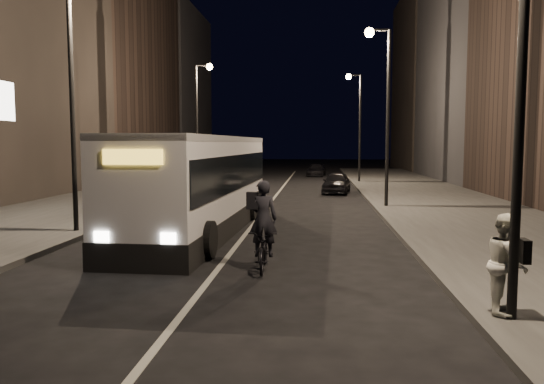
% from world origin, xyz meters
% --- Properties ---
extents(ground, '(180.00, 180.00, 0.00)m').
position_xyz_m(ground, '(0.00, 0.00, 0.00)').
color(ground, black).
rests_on(ground, ground).
extents(sidewalk_right, '(7.00, 70.00, 0.16)m').
position_xyz_m(sidewalk_right, '(8.50, 14.00, 0.08)').
color(sidewalk_right, '#353533').
rests_on(sidewalk_right, ground).
extents(sidewalk_left, '(7.00, 70.00, 0.16)m').
position_xyz_m(sidewalk_left, '(-8.50, 14.00, 0.08)').
color(sidewalk_left, '#353533').
rests_on(sidewalk_left, ground).
extents(building_row_right, '(8.00, 61.00, 21.00)m').
position_xyz_m(building_row_right, '(16.00, 27.50, 10.50)').
color(building_row_right, black).
rests_on(building_row_right, ground).
extents(building_row_left, '(8.00, 61.00, 22.00)m').
position_xyz_m(building_row_left, '(-16.00, 28.50, 11.00)').
color(building_row_left, black).
rests_on(building_row_left, ground).
extents(streetlight_right_mid, '(1.20, 0.44, 8.12)m').
position_xyz_m(streetlight_right_mid, '(5.33, 12.00, 5.36)').
color(streetlight_right_mid, black).
rests_on(streetlight_right_mid, sidewalk_right).
extents(streetlight_right_far, '(1.20, 0.44, 8.12)m').
position_xyz_m(streetlight_right_far, '(5.33, 28.00, 5.36)').
color(streetlight_right_far, black).
rests_on(streetlight_right_far, sidewalk_right).
extents(streetlight_left_near, '(1.20, 0.44, 8.12)m').
position_xyz_m(streetlight_left_near, '(-5.33, 4.00, 5.36)').
color(streetlight_left_near, black).
rests_on(streetlight_left_near, sidewalk_left).
extents(streetlight_left_far, '(1.20, 0.44, 8.12)m').
position_xyz_m(streetlight_left_far, '(-5.33, 22.00, 5.36)').
color(streetlight_left_far, black).
rests_on(streetlight_left_far, sidewalk_left).
extents(city_bus, '(3.24, 12.27, 3.28)m').
position_xyz_m(city_bus, '(-1.60, 5.09, 1.78)').
color(city_bus, silver).
rests_on(city_bus, ground).
extents(cyclist_on_bicycle, '(0.73, 1.92, 2.19)m').
position_xyz_m(cyclist_on_bicycle, '(1.12, -0.38, 0.73)').
color(cyclist_on_bicycle, black).
rests_on(cyclist_on_bicycle, ground).
extents(pedestrian_woman, '(0.85, 0.98, 1.71)m').
position_xyz_m(pedestrian_woman, '(5.60, -3.69, 1.01)').
color(pedestrian_woman, silver).
rests_on(pedestrian_woman, sidewalk_right).
extents(car_near, '(2.03, 3.99, 1.30)m').
position_xyz_m(car_near, '(3.57, 19.67, 0.65)').
color(car_near, black).
rests_on(car_near, ground).
extents(car_mid, '(1.40, 4.02, 1.33)m').
position_xyz_m(car_mid, '(-3.34, 25.63, 0.66)').
color(car_mid, '#373639').
rests_on(car_mid, ground).
extents(car_far, '(2.02, 4.04, 1.13)m').
position_xyz_m(car_far, '(2.34, 36.75, 0.56)').
color(car_far, black).
rests_on(car_far, ground).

